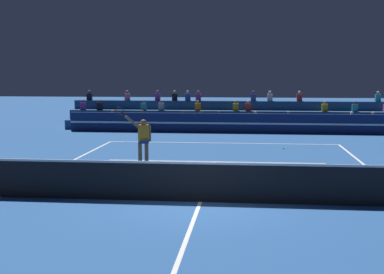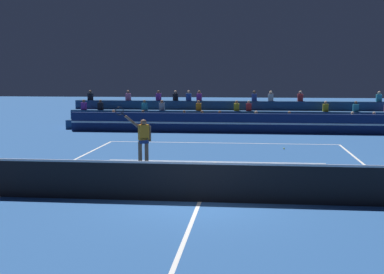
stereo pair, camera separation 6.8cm
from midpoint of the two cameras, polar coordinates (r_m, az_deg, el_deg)
ground_plane at (r=14.12m, az=0.76°, el=-6.94°), size 120.00×120.00×0.00m
court_lines at (r=14.12m, az=0.76°, el=-6.92°), size 11.10×23.90×0.01m
tennis_net at (r=14.00m, az=0.76°, el=-4.77°), size 12.00×0.10×1.10m
sponsor_banner_wall at (r=30.17m, az=3.60°, el=1.49°), size 18.00×0.26×1.10m
bleacher_stand at (r=32.69m, az=3.78°, el=2.09°), size 19.37×2.85×2.28m
tennis_player at (r=19.30m, az=-5.38°, el=-0.28°), size 1.20×0.76×2.25m
tennis_ball at (r=24.05m, az=9.66°, el=-1.20°), size 0.07×0.07×0.07m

